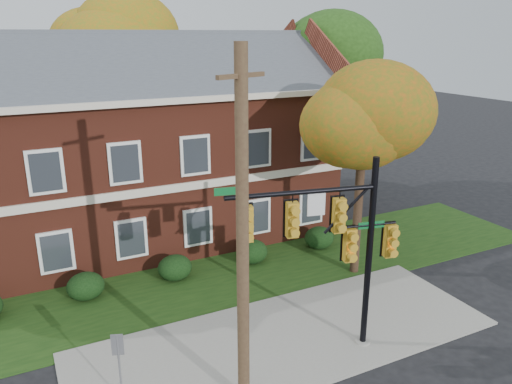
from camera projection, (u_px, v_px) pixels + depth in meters
name	position (u px, v px, depth m)	size (l,w,h in m)	color
ground	(303.00, 356.00, 15.62)	(120.00, 120.00, 0.00)	black
sidewalk	(287.00, 338.00, 16.46)	(14.00, 5.00, 0.08)	gray
grass_strip	(227.00, 276.00, 20.73)	(30.00, 6.00, 0.04)	#193811
apartment_building	(136.00, 137.00, 23.45)	(18.80, 8.80, 9.74)	maroon
hedge_left	(86.00, 286.00, 18.84)	(1.40, 1.26, 1.05)	black
hedge_center	(175.00, 268.00, 20.32)	(1.40, 1.26, 1.05)	black
hedge_right	(252.00, 252.00, 21.81)	(1.40, 1.26, 1.05)	black
hedge_far_right	(319.00, 238.00, 23.29)	(1.40, 1.26, 1.05)	black
tree_near_right	(371.00, 115.00, 19.11)	(4.50, 4.25, 8.58)	black
tree_right_rear	(329.00, 62.00, 28.03)	(6.30, 5.95, 10.62)	black
tree_far_rear	(122.00, 47.00, 29.54)	(6.84, 6.46, 11.52)	black
traffic_signal	(336.00, 237.00, 14.77)	(5.51, 1.34, 6.26)	gray
utility_pole	(243.00, 240.00, 12.24)	(1.41, 0.64, 9.48)	#452F20
sign_post	(119.00, 358.00, 13.15)	(0.31, 0.14, 2.18)	slate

